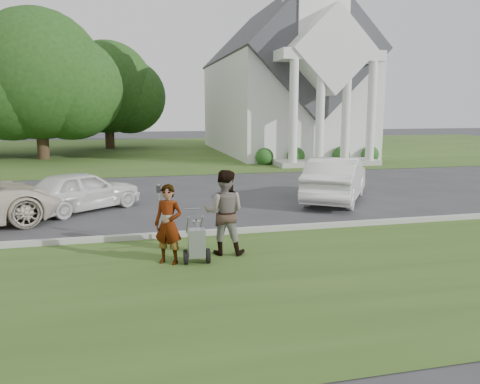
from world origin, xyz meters
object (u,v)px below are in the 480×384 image
object	(u,v)px
person_right	(224,213)
car_d	(336,179)
tree_back	(107,92)
parking_meter_near	(159,206)
car_b	(82,191)
person_left	(168,225)
tree_left	(38,81)
striping_cart	(197,244)
church	(282,73)

from	to	relation	value
person_right	car_d	bearing A→B (deg)	-116.65
tree_back	parking_meter_near	bearing A→B (deg)	-85.68
car_d	car_b	bearing A→B (deg)	31.10
person_right	person_left	bearing A→B (deg)	34.73
person_left	car_d	distance (m)	8.68
tree_left	person_right	distance (m)	24.68
parking_meter_near	striping_cart	bearing A→B (deg)	-71.14
striping_cart	car_d	xyz separation A→B (m)	(5.93, 5.88, 0.35)
church	tree_back	bearing A→B (deg)	152.15
person_left	car_b	bearing A→B (deg)	141.42
car_b	person_right	bearing A→B (deg)	176.05
church	car_d	bearing A→B (deg)	-102.45
person_left	car_d	size ratio (longest dim) A/B	0.36
tree_left	car_d	world-z (taller)	tree_left
car_b	striping_cart	bearing A→B (deg)	168.54
person_right	parking_meter_near	distance (m)	1.98
tree_left	striping_cart	bearing A→B (deg)	-73.71
car_b	tree_left	bearing A→B (deg)	-23.66
tree_left	person_left	bearing A→B (deg)	-74.93
tree_left	person_left	world-z (taller)	tree_left
church	parking_meter_near	bearing A→B (deg)	-115.26
person_left	person_right	world-z (taller)	person_right
church	person_right	world-z (taller)	church
church	person_left	xyz separation A→B (m)	(-10.68, -24.63, -5.08)
car_b	car_d	world-z (taller)	car_d
tree_left	car_b	bearing A→B (deg)	-77.07
striping_cart	parking_meter_near	xyz separation A→B (m)	(-0.66, 1.95, 0.47)
car_d	parking_meter_near	bearing A→B (deg)	63.98
car_b	tree_back	bearing A→B (deg)	-36.58
person_right	car_b	bearing A→B (deg)	-39.73
tree_back	person_left	distance (m)	31.83
tree_back	car_b	distance (m)	25.77
person_right	parking_meter_near	size ratio (longest dim) A/B	1.34
tree_left	person_left	distance (m)	24.71
church	tree_left	world-z (taller)	church
person_right	car_d	distance (m)	7.47
church	tree_back	size ratio (longest dim) A/B	2.51
church	person_right	bearing A→B (deg)	-111.17
tree_left	parking_meter_near	xyz separation A→B (m)	(6.25, -21.70, -4.19)
church	striping_cart	bearing A→B (deg)	-112.19
tree_left	car_d	bearing A→B (deg)	-54.14
tree_back	striping_cart	distance (m)	32.06
person_left	parking_meter_near	xyz separation A→B (m)	(-0.08, 1.81, 0.06)
striping_cart	person_left	size ratio (longest dim) A/B	0.66
parking_meter_near	car_d	distance (m)	7.68
church	car_b	world-z (taller)	church
tree_left	car_b	size ratio (longest dim) A/B	2.71
tree_back	parking_meter_near	world-z (taller)	tree_back
tree_back	car_b	world-z (taller)	tree_back
striping_cart	car_b	distance (m)	6.85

